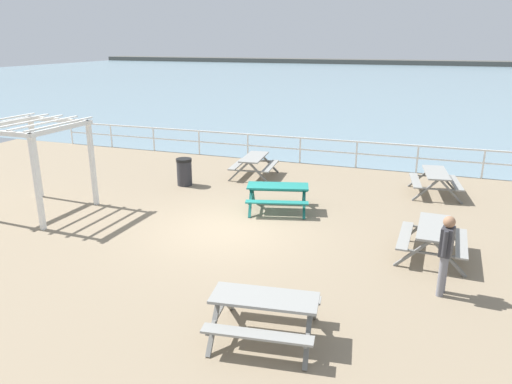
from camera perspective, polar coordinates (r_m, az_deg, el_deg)
The scene contains 12 objects.
ground_plane at distance 13.05m, azimuth -3.46°, elevation -4.82°, with size 30.00×24.00×0.20m, color gray.
sea_band at distance 64.19m, azimuth 15.68°, elevation 12.63°, with size 142.00×90.00×0.01m, color gray.
distant_shoreline at distance 107.04m, azimuth 17.59°, elevation 14.22°, with size 142.00×6.00×1.80m, color #4C4C47.
seaward_railing at distance 19.85m, azimuth 5.28°, elevation 5.59°, with size 23.07×0.07×1.08m.
picnic_table_near_left at distance 17.77m, azimuth -0.23°, elevation 3.65°, with size 1.68×1.93×0.80m.
picnic_table_mid_centre at distance 8.31m, azimuth 1.02°, elevation -13.45°, with size 1.98×1.74×0.80m.
picnic_table_far_left at distance 16.73m, azimuth 20.54°, elevation 1.62°, with size 1.73×1.97×0.80m.
picnic_table_far_right at distance 14.25m, azimuth 2.60°, elevation 0.08°, with size 2.13×1.91×0.80m.
picnic_table_seaward at distance 11.89m, azimuth 20.30°, elevation -4.69°, with size 1.60×1.85×0.80m.
visitor at distance 10.14m, azimuth 21.59°, elevation -6.47°, with size 0.28×0.52×1.66m.
lattice_pergola at distance 15.15m, azimuth -24.96°, elevation 5.02°, with size 2.48×2.60×2.70m.
litter_bin at distance 16.95m, azimuth -8.50°, elevation 2.39°, with size 0.55×0.55×0.95m.
Camera 1 is at (4.78, -11.08, 4.87)m, focal length 33.71 mm.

